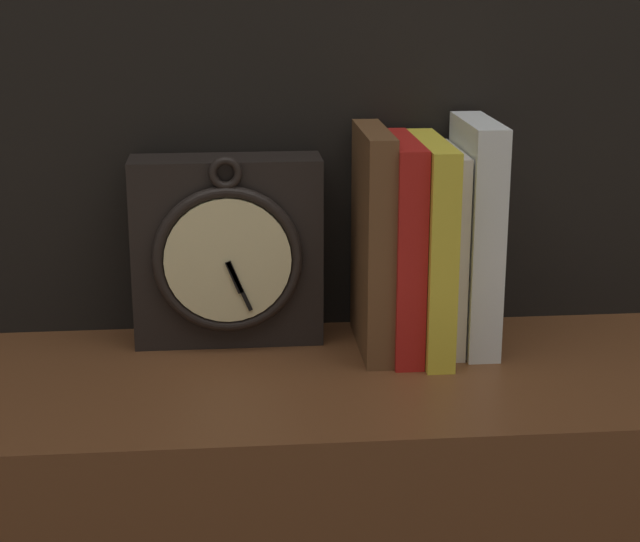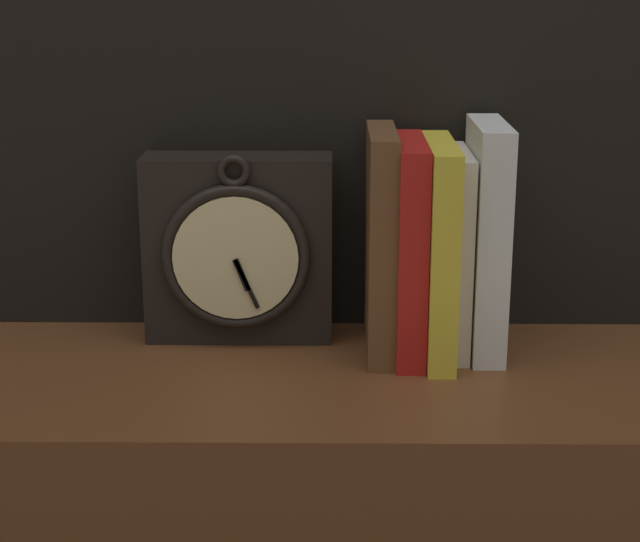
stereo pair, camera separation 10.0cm
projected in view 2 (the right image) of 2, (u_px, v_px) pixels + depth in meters
The scene contains 6 objects.
clock at pixel (238, 249), 1.10m from camera, with size 0.19×0.07×0.20m.
book_slot0_brown at pixel (381, 243), 1.06m from camera, with size 0.03×0.14×0.23m.
book_slot1_red at pixel (409, 248), 1.06m from camera, with size 0.03×0.14×0.22m.
book_slot2_yellow at pixel (438, 250), 1.06m from camera, with size 0.03×0.15×0.21m.
book_slot3_white at pixel (460, 252), 1.07m from camera, with size 0.01×0.12×0.20m.
book_slot4_white at pixel (486, 239), 1.07m from camera, with size 0.03×0.13×0.23m.
Camera 2 is at (0.01, -0.96, 1.11)m, focal length 60.00 mm.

